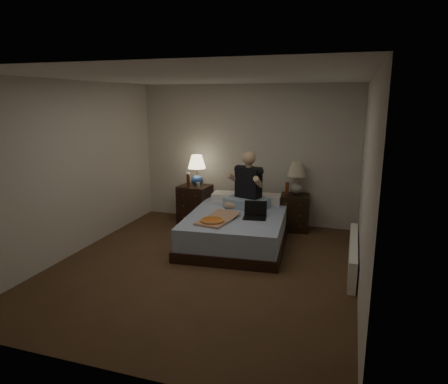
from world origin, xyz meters
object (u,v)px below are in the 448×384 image
(lamp_left, at_px, (197,170))
(beer_bottle_left, at_px, (188,181))
(nightstand_right, at_px, (295,212))
(radiator, at_px, (353,255))
(water_bottle, at_px, (188,179))
(soda_can, at_px, (198,185))
(nightstand_left, at_px, (195,204))
(lamp_right, at_px, (297,178))
(beer_bottle_right, at_px, (287,189))
(laptop, at_px, (255,211))
(bed, at_px, (237,229))
(person, at_px, (247,180))
(pizza_box, at_px, (212,221))

(lamp_left, relative_size, beer_bottle_left, 2.43)
(nightstand_right, relative_size, radiator, 0.39)
(water_bottle, height_order, soda_can, water_bottle)
(beer_bottle_left, bearing_deg, nightstand_left, 62.32)
(lamp_right, distance_m, beer_bottle_right, 0.27)
(nightstand_right, distance_m, radiator, 1.73)
(lamp_right, bearing_deg, nightstand_right, -87.24)
(beer_bottle_right, height_order, laptop, beer_bottle_right)
(soda_can, xyz_separation_m, beer_bottle_left, (-0.20, 0.03, 0.06))
(nightstand_left, bearing_deg, soda_can, -44.87)
(nightstand_right, bearing_deg, bed, -135.45)
(bed, distance_m, beer_bottle_left, 1.43)
(bed, bearing_deg, radiator, -19.41)
(nightstand_left, xyz_separation_m, radiator, (2.80, -1.29, -0.15))
(lamp_left, xyz_separation_m, person, (1.06, -0.45, -0.02))
(beer_bottle_left, relative_size, beer_bottle_right, 1.00)
(nightstand_left, xyz_separation_m, pizza_box, (0.84, -1.42, 0.18))
(bed, bearing_deg, lamp_left, 134.16)
(radiator, bearing_deg, nightstand_left, 155.27)
(beer_bottle_left, distance_m, beer_bottle_right, 1.76)
(beer_bottle_right, xyz_separation_m, laptop, (-0.32, -1.01, -0.14))
(lamp_left, relative_size, beer_bottle_right, 2.43)
(bed, bearing_deg, water_bottle, 141.05)
(nightstand_right, height_order, pizza_box, nightstand_right)
(lamp_left, distance_m, person, 1.15)
(beer_bottle_right, xyz_separation_m, radiator, (1.12, -1.32, -0.54))
(nightstand_left, relative_size, lamp_left, 1.24)
(water_bottle, height_order, radiator, water_bottle)
(soda_can, bearing_deg, beer_bottle_right, 7.02)
(nightstand_left, xyz_separation_m, laptop, (1.36, -0.98, 0.26))
(laptop, bearing_deg, lamp_left, 134.83)
(pizza_box, bearing_deg, nightstand_right, 67.29)
(beer_bottle_right, bearing_deg, lamp_right, 53.44)
(lamp_left, bearing_deg, pizza_box, -60.99)
(lamp_right, height_order, person, person)
(lamp_left, height_order, soda_can, lamp_left)
(radiator, bearing_deg, pizza_box, -176.06)
(bed, distance_m, soda_can, 1.23)
(lamp_left, bearing_deg, beer_bottle_left, -121.04)
(lamp_right, bearing_deg, nightstand_left, -173.52)
(nightstand_left, bearing_deg, pizza_box, -53.71)
(lamp_left, distance_m, water_bottle, 0.23)
(lamp_left, bearing_deg, person, -23.29)
(radiator, bearing_deg, soda_can, 157.07)
(lamp_left, height_order, pizza_box, lamp_left)
(laptop, relative_size, pizza_box, 0.45)
(lamp_left, distance_m, laptop, 1.71)
(bed, height_order, lamp_right, lamp_right)
(water_bottle, distance_m, laptop, 1.73)
(bed, relative_size, nightstand_right, 3.10)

